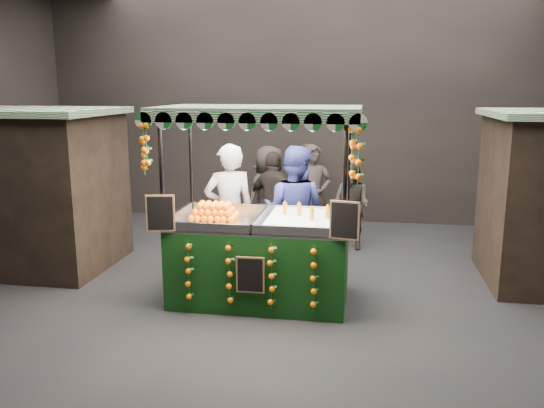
# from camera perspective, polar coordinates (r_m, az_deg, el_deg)

# --- Properties ---
(ground) EXTENTS (12.00, 12.00, 0.00)m
(ground) POSITION_cam_1_polar(r_m,az_deg,el_deg) (7.89, 0.72, -9.98)
(ground) COLOR black
(ground) RESTS_ON ground
(market_hall) EXTENTS (12.10, 10.10, 5.05)m
(market_hall) POSITION_cam_1_polar(r_m,az_deg,el_deg) (7.33, 0.79, 15.36)
(market_hall) COLOR black
(market_hall) RESTS_ON ground
(neighbour_stall_left) EXTENTS (3.00, 2.20, 2.60)m
(neighbour_stall_left) POSITION_cam_1_polar(r_m,az_deg,el_deg) (10.05, -23.94, 1.53)
(neighbour_stall_left) COLOR black
(neighbour_stall_left) RESTS_ON ground
(juice_stall) EXTENTS (2.77, 1.63, 2.69)m
(juice_stall) POSITION_cam_1_polar(r_m,az_deg,el_deg) (7.69, -1.19, -4.00)
(juice_stall) COLOR black
(juice_stall) RESTS_ON ground
(vendor_grey) EXTENTS (0.90, 0.77, 2.10)m
(vendor_grey) POSITION_cam_1_polar(r_m,az_deg,el_deg) (8.58, -4.37, -0.84)
(vendor_grey) COLOR gray
(vendor_grey) RESTS_ON ground
(vendor_blue) EXTENTS (1.14, 0.97, 2.07)m
(vendor_blue) POSITION_cam_1_polar(r_m,az_deg,el_deg) (8.63, 2.26, -0.86)
(vendor_blue) COLOR navy
(vendor_blue) RESTS_ON ground
(shopper_0) EXTENTS (0.81, 0.67, 1.91)m
(shopper_0) POSITION_cam_1_polar(r_m,az_deg,el_deg) (10.34, 4.22, 0.80)
(shopper_0) COLOR #2E2625
(shopper_0) RESTS_ON ground
(shopper_1) EXTENTS (0.99, 0.96, 1.61)m
(shopper_1) POSITION_cam_1_polar(r_m,az_deg,el_deg) (10.31, 8.08, -0.15)
(shopper_1) COLOR #2B2723
(shopper_1) RESTS_ON ground
(shopper_2) EXTENTS (1.16, 0.83, 1.82)m
(shopper_2) POSITION_cam_1_polar(r_m,az_deg,el_deg) (10.02, 0.18, 0.22)
(shopper_2) COLOR black
(shopper_2) RESTS_ON ground
(shopper_3) EXTENTS (1.13, 1.16, 1.59)m
(shopper_3) POSITION_cam_1_polar(r_m,az_deg,el_deg) (11.09, -0.51, 0.77)
(shopper_3) COLOR black
(shopper_3) RESTS_ON ground
(shopper_4) EXTENTS (1.08, 1.07, 1.88)m
(shopper_4) POSITION_cam_1_polar(r_m,az_deg,el_deg) (10.40, -0.28, 0.81)
(shopper_4) COLOR #2A2622
(shopper_4) RESTS_ON ground
(shopper_6) EXTENTS (0.70, 0.76, 1.74)m
(shopper_6) POSITION_cam_1_polar(r_m,az_deg,el_deg) (12.08, 3.41, 2.03)
(shopper_6) COLOR #282420
(shopper_6) RESTS_ON ground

